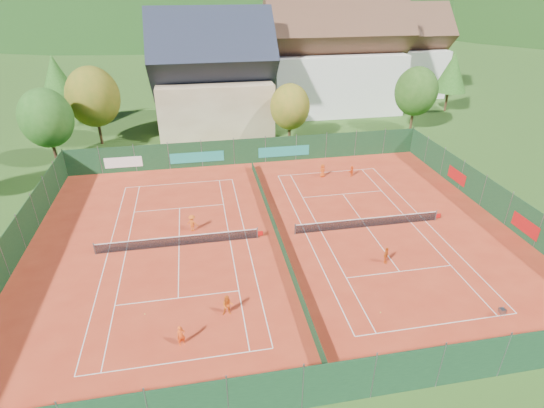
{
  "coord_description": "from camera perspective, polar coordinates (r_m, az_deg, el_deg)",
  "views": [
    {
      "loc": [
        -5.81,
        -29.36,
        19.14
      ],
      "look_at": [
        0.0,
        2.0,
        2.0
      ],
      "focal_mm": 28.0,
      "sensor_mm": 36.0,
      "label": 1
    }
  ],
  "objects": [
    {
      "name": "tree_center",
      "position": [
        54.64,
        2.43,
        12.92
      ],
      "size": [
        5.01,
        5.01,
        7.6
      ],
      "color": "#4D341B",
      "rests_on": "ground"
    },
    {
      "name": "loose_ball_2",
      "position": [
        38.87,
        1.15,
        -1.2
      ],
      "size": [
        0.07,
        0.07,
        0.07
      ],
      "primitive_type": "sphere",
      "color": "#CCD833",
      "rests_on": "ground"
    },
    {
      "name": "player_right_far_a",
      "position": [
        46.06,
        6.8,
        4.49
      ],
      "size": [
        0.85,
        0.75,
        1.47
      ],
      "primitive_type": "imported",
      "rotation": [
        0.0,
        0.0,
        3.63
      ],
      "color": "#D24A12",
      "rests_on": "ground"
    },
    {
      "name": "tree_west_front",
      "position": [
        53.74,
        -28.09,
        10.15
      ],
      "size": [
        5.72,
        5.72,
        8.69
      ],
      "color": "#452918",
      "rests_on": "ground"
    },
    {
      "name": "court_markings_right",
      "position": [
        37.67,
        12.64,
        -3.03
      ],
      "size": [
        11.03,
        23.83,
        0.0
      ],
      "color": "white",
      "rests_on": "ground"
    },
    {
      "name": "fence_south",
      "position": [
        22.88,
        8.93,
        -22.67
      ],
      "size": [
        40.0,
        0.04,
        3.0
      ],
      "color": "#14381F",
      "rests_on": "ground"
    },
    {
      "name": "chalet",
      "position": [
        60.74,
        -7.93,
        16.11
      ],
      "size": [
        16.2,
        12.0,
        16.0
      ],
      "color": "beige",
      "rests_on": "ground"
    },
    {
      "name": "loose_ball_3",
      "position": [
        41.62,
        -6.51,
        0.73
      ],
      "size": [
        0.07,
        0.07,
        0.07
      ],
      "primitive_type": "sphere",
      "color": "#CCD833",
      "rests_on": "ground"
    },
    {
      "name": "loose_ball_0",
      "position": [
        29.28,
        -16.73,
        -13.98
      ],
      "size": [
        0.07,
        0.07,
        0.07
      ],
      "primitive_type": "sphere",
      "color": "#CCD833",
      "rests_on": "ground"
    },
    {
      "name": "tree_east_mid",
      "position": [
        74.31,
        23.05,
        16.0
      ],
      "size": [
        5.04,
        5.04,
        9.0
      ],
      "color": "#4E311B",
      "rests_on": "ground"
    },
    {
      "name": "player_right_far_b",
      "position": [
        46.77,
        10.67,
        4.39
      ],
      "size": [
        1.09,
        0.99,
        1.21
      ],
      "primitive_type": "imported",
      "rotation": [
        0.0,
        0.0,
        3.83
      ],
      "color": "#F95616",
      "rests_on": "ground"
    },
    {
      "name": "tennis_net_right",
      "position": [
        37.48,
        12.94,
        -2.36
      ],
      "size": [
        13.3,
        0.1,
        1.02
      ],
      "color": "#59595B",
      "rests_on": "ground"
    },
    {
      "name": "fence_west",
      "position": [
        37.08,
        -31.49,
        -4.79
      ],
      "size": [
        0.04,
        32.0,
        3.0
      ],
      "color": "#153A1C",
      "rests_on": "ground"
    },
    {
      "name": "tree_west_back",
      "position": [
        67.08,
        -26.97,
        14.68
      ],
      "size": [
        5.6,
        5.6,
        10.0
      ],
      "color": "#483119",
      "rests_on": "ground"
    },
    {
      "name": "tennis_net_left",
      "position": [
        34.84,
        -12.22,
        -4.81
      ],
      "size": [
        13.3,
        0.1,
        1.02
      ],
      "color": "#59595B",
      "rests_on": "ground"
    },
    {
      "name": "player_left_mid",
      "position": [
        27.8,
        -5.99,
        -13.4
      ],
      "size": [
        0.77,
        0.63,
        1.47
      ],
      "primitive_type": "imported",
      "rotation": [
        0.0,
        0.0,
        -0.11
      ],
      "color": "#E15B14",
      "rests_on": "ground"
    },
    {
      "name": "fence_north",
      "position": [
        48.97,
        -3.54,
        7.04
      ],
      "size": [
        40.0,
        0.1,
        3.0
      ],
      "color": "#14371C",
      "rests_on": "ground"
    },
    {
      "name": "hotel_block_b",
      "position": [
        82.59,
        16.19,
        18.5
      ],
      "size": [
        17.28,
        10.0,
        15.5
      ],
      "color": "silver",
      "rests_on": "ground"
    },
    {
      "name": "player_right_near",
      "position": [
        33.19,
        15.08,
        -6.67
      ],
      "size": [
        0.7,
        0.85,
        1.36
      ],
      "primitive_type": "imported",
      "rotation": [
        0.0,
        0.0,
        1.02
      ],
      "color": "#CD5112",
      "rests_on": "ground"
    },
    {
      "name": "player_left_far",
      "position": [
        36.5,
        -10.67,
        -2.54
      ],
      "size": [
        1.13,
        0.95,
        1.52
      ],
      "primitive_type": "imported",
      "rotation": [
        0.0,
        0.0,
        2.66
      ],
      "color": "#E35814",
      "rests_on": "ground"
    },
    {
      "name": "loose_ball_1",
      "position": [
        29.08,
        14.39,
        -13.94
      ],
      "size": [
        0.07,
        0.07,
        0.07
      ],
      "primitive_type": "sphere",
      "color": "#CCD833",
      "rests_on": "ground"
    },
    {
      "name": "tree_east_front",
      "position": [
        62.65,
        18.81,
        14.13
      ],
      "size": [
        5.72,
        5.72,
        8.69
      ],
      "color": "#4A311A",
      "rests_on": "ground"
    },
    {
      "name": "mountain_backdrop",
      "position": [
        271.52,
        -3.1,
        15.71
      ],
      "size": [
        820.0,
        530.0,
        242.0
      ],
      "color": "black",
      "rests_on": "ground"
    },
    {
      "name": "ground",
      "position": [
        35.54,
        0.59,
        -4.37
      ],
      "size": [
        600.0,
        600.0,
        0.0
      ],
      "primitive_type": "plane",
      "color": "#264A17",
      "rests_on": "ground"
    },
    {
      "name": "ball_hopper",
      "position": [
        31.15,
        28.53,
        -12.5
      ],
      "size": [
        0.34,
        0.34,
        0.8
      ],
      "color": "slate",
      "rests_on": "ground"
    },
    {
      "name": "court_markings_left",
      "position": [
        35.12,
        -12.39,
        -5.51
      ],
      "size": [
        11.03,
        23.83,
        0.0
      ],
      "color": "white",
      "rests_on": "ground"
    },
    {
      "name": "hotel_block_a",
      "position": [
        69.9,
        8.26,
        18.3
      ],
      "size": [
        21.6,
        11.0,
        17.25
      ],
      "color": "silver",
      "rests_on": "ground"
    },
    {
      "name": "fence_east",
      "position": [
        42.93,
        27.79,
        0.49
      ],
      "size": [
        0.09,
        32.0,
        3.0
      ],
      "color": "#163D20",
      "rests_on": "ground"
    },
    {
      "name": "court_divider",
      "position": [
        35.27,
        0.59,
        -3.66
      ],
      "size": [
        0.03,
        28.8,
        1.0
      ],
      "color": "#13341B",
      "rests_on": "ground"
    },
    {
      "name": "tree_west_mid",
      "position": [
        58.18,
        -22.93,
        13.12
      ],
      "size": [
        6.44,
        6.44,
        9.78
      ],
      "color": "#4C331B",
      "rests_on": "ground"
    },
    {
      "name": "clay_pad",
      "position": [
        35.53,
        0.59,
        -4.34
      ],
      "size": [
        40.0,
        32.0,
        0.01
      ],
      "primitive_type": "cube",
      "color": "#B6321A",
      "rests_on": "ground"
    },
    {
      "name": "player_left_near",
      "position": [
        26.36,
        -12.13,
        -16.95
      ],
      "size": [
        0.6,
        0.51,
        1.41
      ],
      "primitive_type": "imported",
      "rotation": [
        0.0,
        0.0,
        0.39
      ],
      "color": "#F65115",
      "rests_on": "ground"
    },
    {
      "name": "tree_east_back",
      "position": [
        77.31,
        14.7,
        18.17
      ],
      "size": [
        7.15,
        7.15,
        10.86
      ],
      "color": "#452B18",
      "rests_on": "ground"
    }
  ]
}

